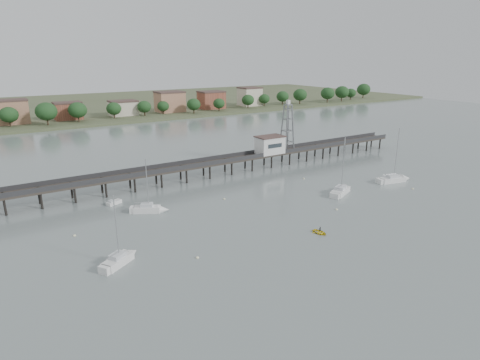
% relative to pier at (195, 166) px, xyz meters
% --- Properties ---
extents(ground_plane, '(500.00, 500.00, 0.00)m').
position_rel_pier_xyz_m(ground_plane, '(0.00, -60.00, -3.79)').
color(ground_plane, slate).
rests_on(ground_plane, ground).
extents(pier, '(150.00, 5.00, 5.50)m').
position_rel_pier_xyz_m(pier, '(0.00, 0.00, 0.00)').
color(pier, '#2D2823').
rests_on(pier, ground).
extents(pier_building, '(8.40, 5.40, 5.30)m').
position_rel_pier_xyz_m(pier_building, '(25.00, 0.00, 2.87)').
color(pier_building, silver).
rests_on(pier_building, ground).
extents(lattice_tower, '(3.20, 3.20, 15.50)m').
position_rel_pier_xyz_m(lattice_tower, '(31.50, 0.00, 7.31)').
color(lattice_tower, slate).
rests_on(lattice_tower, ground).
extents(sailboat_a, '(7.37, 5.85, 12.30)m').
position_rel_pier_xyz_m(sailboat_a, '(-30.46, -34.81, -3.15)').
color(sailboat_a, white).
rests_on(sailboat_a, ground).
extents(sailboat_b, '(7.59, 5.57, 12.44)m').
position_rel_pier_xyz_m(sailboat_b, '(-18.52, -16.62, -3.15)').
color(sailboat_b, white).
rests_on(sailboat_b, ground).
extents(sailboat_d, '(9.74, 4.70, 15.37)m').
position_rel_pier_xyz_m(sailboat_d, '(44.63, -30.72, -3.16)').
color(sailboat_d, white).
rests_on(sailboat_d, ground).
extents(sailboat_c, '(9.27, 5.99, 14.75)m').
position_rel_pier_xyz_m(sailboat_c, '(25.66, -29.30, -3.16)').
color(sailboat_c, white).
rests_on(sailboat_c, ground).
extents(white_tender, '(3.65, 2.67, 1.31)m').
position_rel_pier_xyz_m(white_tender, '(-24.22, -7.50, -3.39)').
color(white_tender, white).
rests_on(white_tender, ground).
extents(yellow_dinghy, '(2.23, 0.89, 3.03)m').
position_rel_pier_xyz_m(yellow_dinghy, '(4.34, -43.97, -3.79)').
color(yellow_dinghy, yellow).
rests_on(yellow_dinghy, ground).
extents(dinghy_occupant, '(0.57, 1.16, 0.27)m').
position_rel_pier_xyz_m(dinghy_occupant, '(4.34, -43.97, -3.79)').
color(dinghy_occupant, black).
rests_on(dinghy_occupant, ground).
extents(mooring_buoys, '(78.17, 25.15, 0.39)m').
position_rel_pier_xyz_m(mooring_buoys, '(4.54, -28.03, -3.71)').
color(mooring_buoys, '#F0F0BB').
rests_on(mooring_buoys, ground).
extents(far_shore, '(500.00, 170.00, 10.40)m').
position_rel_pier_xyz_m(far_shore, '(0.36, 179.58, -2.85)').
color(far_shore, '#475133').
rests_on(far_shore, ground).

